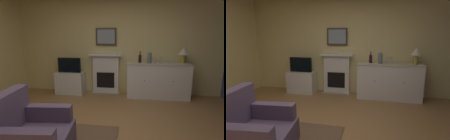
{
  "view_description": "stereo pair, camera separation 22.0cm",
  "coord_description": "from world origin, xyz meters",
  "views": [
    {
      "loc": [
        0.54,
        -2.24,
        1.58
      ],
      "look_at": [
        0.15,
        0.62,
        1.0
      ],
      "focal_mm": 27.51,
      "sensor_mm": 36.0,
      "label": 1
    },
    {
      "loc": [
        0.76,
        -2.2,
        1.58
      ],
      "look_at": [
        0.15,
        0.62,
        1.0
      ],
      "focal_mm": 27.51,
      "sensor_mm": 36.0,
      "label": 2
    }
  ],
  "objects": [
    {
      "name": "armchair",
      "position": [
        -0.7,
        -0.5,
        0.38
      ],
      "size": [
        0.88,
        0.85,
        0.92
      ],
      "color": "#604C66",
      "rests_on": "ground_plane"
    },
    {
      "name": "vase_decorative",
      "position": [
        0.89,
        2.09,
        1.04
      ],
      "size": [
        0.11,
        0.11,
        0.28
      ],
      "color": "slate",
      "rests_on": "sideboard_cabinet"
    },
    {
      "name": "sideboard_cabinet",
      "position": [
        1.12,
        2.14,
        0.45
      ],
      "size": [
        1.58,
        0.49,
        0.9
      ],
      "color": "white",
      "rests_on": "ground_plane"
    },
    {
      "name": "wine_glass_left",
      "position": [
        1.04,
        2.1,
        1.03
      ],
      "size": [
        0.07,
        0.07,
        0.16
      ],
      "color": "silver",
      "rests_on": "sideboard_cabinet"
    },
    {
      "name": "tv_cabinet",
      "position": [
        -1.23,
        2.15,
        0.3
      ],
      "size": [
        0.75,
        0.42,
        0.6
      ],
      "color": "white",
      "rests_on": "ground_plane"
    },
    {
      "name": "fireplace_unit",
      "position": [
        -0.25,
        2.31,
        0.55
      ],
      "size": [
        0.87,
        0.3,
        1.1
      ],
      "color": "white",
      "rests_on": "ground_plane"
    },
    {
      "name": "wine_bottle",
      "position": [
        0.66,
        2.14,
        1.01
      ],
      "size": [
        0.08,
        0.08,
        0.29
      ],
      "color": "#331419",
      "rests_on": "sideboard_cabinet"
    },
    {
      "name": "wall_rear",
      "position": [
        0.0,
        2.44,
        1.37
      ],
      "size": [
        5.58,
        0.06,
        2.74
      ],
      "primitive_type": "cube",
      "color": "#EAD68C",
      "rests_on": "ground_plane"
    },
    {
      "name": "framed_picture",
      "position": [
        -0.25,
        2.36,
        1.55
      ],
      "size": [
        0.55,
        0.04,
        0.45
      ],
      "color": "#473323"
    },
    {
      "name": "wine_glass_center",
      "position": [
        1.15,
        2.08,
        1.03
      ],
      "size": [
        0.07,
        0.07,
        0.16
      ],
      "color": "silver",
      "rests_on": "sideboard_cabinet"
    },
    {
      "name": "table_lamp",
      "position": [
        1.71,
        2.14,
        1.18
      ],
      "size": [
        0.26,
        0.26,
        0.4
      ],
      "color": "#B79338",
      "rests_on": "sideboard_cabinet"
    },
    {
      "name": "tv_set",
      "position": [
        -1.23,
        2.13,
        0.8
      ],
      "size": [
        0.62,
        0.07,
        0.4
      ],
      "color": "black",
      "rests_on": "tv_cabinet"
    }
  ]
}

